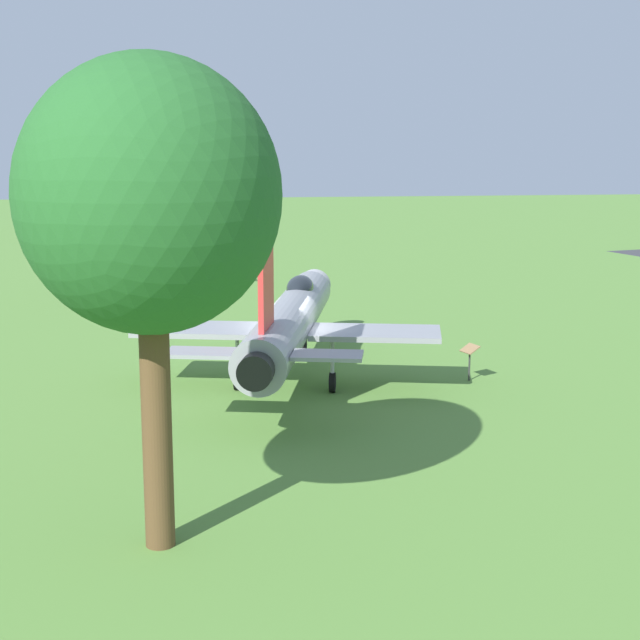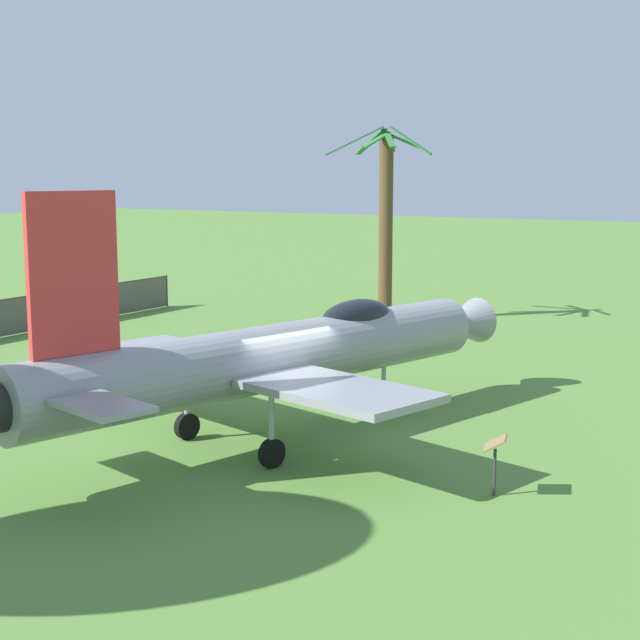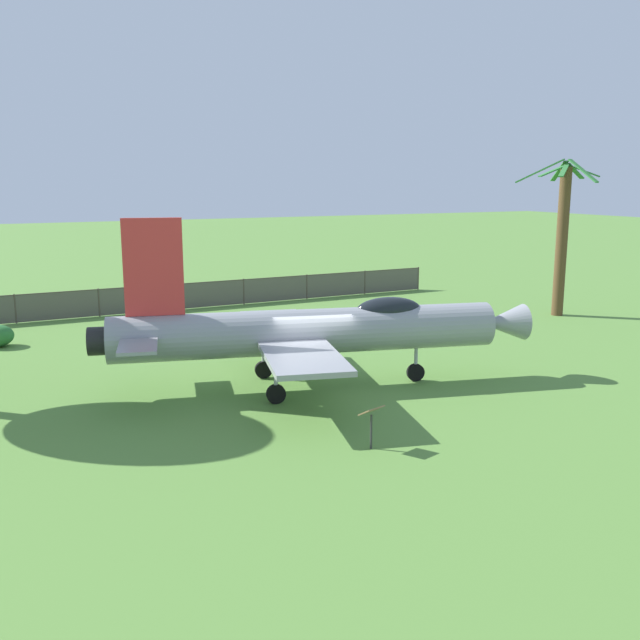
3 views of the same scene
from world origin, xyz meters
name	(u,v)px [view 2 (image 2 of 3)]	position (x,y,z in m)	size (l,w,h in m)	color
ground_plane	(271,441)	(0.00, 0.00, 0.00)	(200.00, 200.00, 0.00)	#568438
display_jet	(281,354)	(0.08, 0.31, 1.95)	(9.52, 14.34, 5.62)	gray
palm_tree	(385,223)	(-5.97, 16.75, 3.95)	(3.98, 3.36, 7.75)	brown
info_plaque	(495,451)	(5.57, -0.79, 0.85)	(0.55, 0.69, 1.14)	#333333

